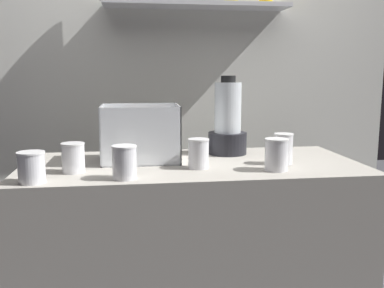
{
  "coord_description": "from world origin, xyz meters",
  "views": [
    {
      "loc": [
        -0.24,
        -1.74,
        1.27
      ],
      "look_at": [
        0.0,
        0.0,
        0.98
      ],
      "focal_mm": 40.07,
      "sensor_mm": 36.0,
      "label": 1
    }
  ],
  "objects": [
    {
      "name": "juice_cup_mango_far_right",
      "position": [
        0.3,
        -0.18,
        0.95
      ],
      "size": [
        0.09,
        0.09,
        0.12
      ],
      "color": "white",
      "rests_on": "counter"
    },
    {
      "name": "juice_cup_orange_middle",
      "position": [
        -0.28,
        -0.24,
        0.95
      ],
      "size": [
        0.09,
        0.09,
        0.12
      ],
      "color": "white",
      "rests_on": "counter"
    },
    {
      "name": "carrot_display_bin",
      "position": [
        -0.21,
        0.07,
        0.97
      ],
      "size": [
        0.33,
        0.23,
        0.24
      ],
      "color": "white",
      "rests_on": "counter"
    },
    {
      "name": "counter",
      "position": [
        0.0,
        0.0,
        0.45
      ],
      "size": [
        1.4,
        0.64,
        0.9
      ],
      "primitive_type": "cube",
      "color": "#9E998E",
      "rests_on": "ground_plane"
    },
    {
      "name": "juice_cup_orange_rightmost",
      "position": [
        0.37,
        -0.07,
        0.96
      ],
      "size": [
        0.08,
        0.08,
        0.13
      ],
      "color": "white",
      "rests_on": "counter"
    },
    {
      "name": "juice_cup_carrot_left",
      "position": [
        -0.47,
        -0.11,
        0.95
      ],
      "size": [
        0.09,
        0.09,
        0.11
      ],
      "color": "white",
      "rests_on": "counter"
    },
    {
      "name": "back_wall_unit",
      "position": [
        0.0,
        0.77,
        1.26
      ],
      "size": [
        2.6,
        0.24,
        2.5
      ],
      "color": "silver",
      "rests_on": "ground_plane"
    },
    {
      "name": "juice_cup_pomegranate_right",
      "position": [
        0.01,
        -0.1,
        0.95
      ],
      "size": [
        0.08,
        0.08,
        0.12
      ],
      "color": "white",
      "rests_on": "counter"
    },
    {
      "name": "juice_cup_beet_far_left",
      "position": [
        -0.59,
        -0.25,
        0.95
      ],
      "size": [
        0.09,
        0.09,
        0.11
      ],
      "color": "white",
      "rests_on": "counter"
    },
    {
      "name": "blender_pitcher",
      "position": [
        0.19,
        0.18,
        1.04
      ],
      "size": [
        0.18,
        0.18,
        0.36
      ],
      "color": "black",
      "rests_on": "counter"
    }
  ]
}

